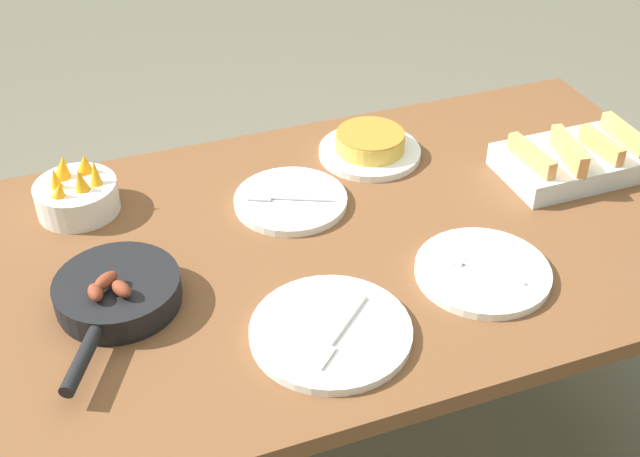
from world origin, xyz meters
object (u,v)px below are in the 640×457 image
melon_tray (575,159)px  empty_plate_far_right (331,331)px  frittata_plate_center (370,146)px  empty_plate_far_left (291,200)px  skillet (117,293)px  fruit_bowl_mango (77,194)px  empty_plate_near_front (483,271)px

melon_tray → empty_plate_far_right: melon_tray is taller
frittata_plate_center → empty_plate_far_left: 0.25m
melon_tray → frittata_plate_center: melon_tray is taller
melon_tray → skillet: size_ratio=0.96×
fruit_bowl_mango → empty_plate_near_front: bearing=-35.0°
melon_tray → empty_plate_near_front: 0.42m
empty_plate_near_front → empty_plate_far_right: 0.31m
fruit_bowl_mango → empty_plate_far_right: bearing=-55.9°
empty_plate_far_left → empty_plate_near_front: bearing=-52.8°
melon_tray → empty_plate_near_front: size_ratio=1.28×
skillet → empty_plate_far_right: skillet is taller
empty_plate_near_front → empty_plate_far_right: size_ratio=0.91×
skillet → fruit_bowl_mango: fruit_bowl_mango is taller
empty_plate_near_front → empty_plate_far_left: (-0.25, 0.33, 0.00)m
empty_plate_near_front → melon_tray: bearing=33.7°
empty_plate_far_left → fruit_bowl_mango: bearing=162.5°
skillet → empty_plate_far_left: (0.37, 0.19, -0.02)m
skillet → frittata_plate_center: 0.67m
empty_plate_near_front → fruit_bowl_mango: bearing=145.0°
frittata_plate_center → empty_plate_near_front: frittata_plate_center is taller
empty_plate_near_front → empty_plate_far_right: same height
melon_tray → frittata_plate_center: 0.43m
empty_plate_far_left → frittata_plate_center: bearing=27.5°
skillet → empty_plate_near_front: (0.62, -0.14, -0.02)m
frittata_plate_center → fruit_bowl_mango: bearing=179.0°
frittata_plate_center → empty_plate_far_right: (-0.28, -0.50, -0.02)m
empty_plate_near_front → skillet: bearing=166.9°
skillet → frittata_plate_center: size_ratio=1.45×
melon_tray → empty_plate_far_left: (-0.60, 0.10, -0.02)m
fruit_bowl_mango → empty_plate_far_left: bearing=-17.5°
empty_plate_near_front → empty_plate_far_left: same height
skillet → empty_plate_far_right: 0.37m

